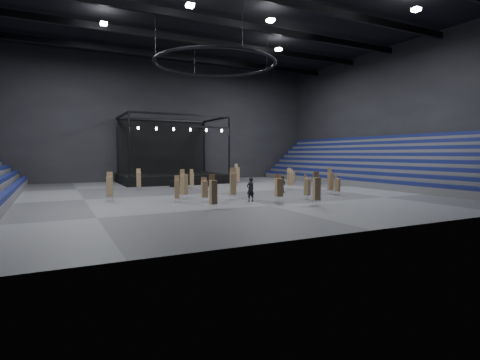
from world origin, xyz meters
name	(u,v)px	position (x,y,z in m)	size (l,w,h in m)	color
floor	(216,193)	(0.00, 0.00, 0.00)	(50.00, 50.00, 0.00)	#4B4B4D
ceiling	(215,12)	(0.00, 0.00, 18.00)	(50.00, 42.00, 0.20)	black
wall_back	(161,121)	(0.00, 21.00, 9.00)	(50.00, 0.20, 18.00)	black
wall_front	(377,55)	(0.00, -21.00, 9.00)	(50.00, 0.20, 18.00)	black
wall_right	(392,116)	(25.00, 0.00, 9.00)	(0.20, 42.00, 18.00)	black
bleachers_right	(379,171)	(22.94, 0.00, 1.73)	(7.20, 40.00, 6.40)	#4A4A4C
stage	(171,172)	(0.00, 16.24, 1.45)	(14.00, 10.00, 9.20)	black
truss_ring	(215,64)	(0.00, 0.00, 13.00)	(12.30, 12.30, 5.15)	black
roof_girders	(215,21)	(0.00, 0.00, 17.20)	(49.00, 30.35, 0.70)	black
floodlights	(232,13)	(0.00, -4.00, 16.60)	(28.60, 16.60, 0.25)	white
flight_case_left	(174,184)	(-1.72, 8.79, 0.37)	(1.12, 0.56, 0.74)	black
flight_case_mid	(208,183)	(2.35, 8.06, 0.44)	(1.32, 0.66, 0.88)	black
flight_case_right	(198,181)	(1.88, 10.23, 0.44)	(1.32, 0.66, 0.88)	black
chair_stack_0	(290,178)	(9.14, 0.08, 1.25)	(0.50, 0.50, 2.39)	silver
chair_stack_1	(192,179)	(-0.64, 5.54, 1.16)	(0.47, 0.47, 2.26)	silver
chair_stack_2	(337,185)	(9.82, -7.07, 1.02)	(0.55, 0.55, 1.92)	silver
chair_stack_3	(293,176)	(13.33, 5.57, 1.07)	(0.59, 0.59, 2.01)	silver
chair_stack_4	(110,186)	(-10.63, -2.21, 1.29)	(0.60, 0.60, 2.49)	silver
chair_stack_5	(330,181)	(9.86, -6.00, 1.29)	(0.52, 0.52, 2.54)	silver
chair_stack_6	(317,188)	(3.43, -11.99, 1.33)	(0.58, 0.58, 2.62)	silver
chair_stack_7	(237,174)	(6.36, 8.01, 1.39)	(0.56, 0.56, 2.73)	silver
chair_stack_8	(307,186)	(5.17, -8.43, 1.13)	(0.55, 0.55, 2.18)	silver
chair_stack_9	(177,189)	(-5.78, -5.48, 1.15)	(0.51, 0.51, 2.23)	silver
chair_stack_10	(213,192)	(-4.61, -10.39, 1.29)	(0.48, 0.48, 2.53)	silver
chair_stack_11	(139,179)	(-6.45, 6.47, 1.24)	(0.54, 0.54, 2.39)	silver
chair_stack_12	(204,189)	(-3.69, -6.32, 1.11)	(0.53, 0.53, 2.08)	silver
chair_stack_13	(184,184)	(-4.58, -3.65, 1.36)	(0.67, 0.67, 2.65)	silver
chair_stack_14	(233,183)	(-0.81, -5.76, 1.43)	(0.64, 0.64, 2.79)	silver
chair_stack_15	(279,187)	(1.95, -8.86, 1.25)	(0.61, 0.61, 2.33)	silver
chair_stack_16	(234,180)	(2.41, 0.81, 1.17)	(0.57, 0.57, 2.27)	silver
man_center	(250,189)	(-0.06, -7.60, 1.02)	(0.74, 0.49, 2.03)	black
crew_member	(282,184)	(6.42, -2.50, 0.84)	(0.82, 0.64, 1.69)	black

